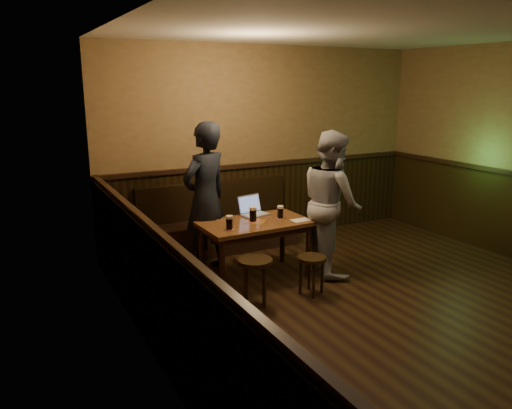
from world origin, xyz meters
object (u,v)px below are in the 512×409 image
Objects in this scene: pint_left at (229,223)px; pint_right at (280,212)px; bench at (219,229)px; person_grey at (331,203)px; pub_table at (255,229)px; stool_left at (255,268)px; laptop at (253,210)px; person_suit at (205,198)px; stool_right at (312,264)px; pint_mid at (253,214)px.

pint_right is at bearing 11.14° from pint_left.
person_grey reaches higher than bench.
pub_table reaches higher than stool_left.
bench is 14.02× the size of pint_right.
pint_right is at bearing -65.99° from laptop.
pint_right is 0.92m from person_suit.
pint_right is (0.34, -1.10, 0.45)m from bench.
stool_right is 0.84m from pint_right.
bench is 1.17m from pint_mid.
pint_mid is 0.36m from pint_right.
pint_mid reaches higher than stool_left.
stool_left is 1.14m from laptop.
person_grey is (0.91, -0.26, 0.28)m from pub_table.
pint_left is 0.69m from laptop.
pint_left is at bearing 95.39° from stool_left.
pint_right is at bearing 126.62° from person_suit.
stool_right is at bearing -91.72° from pint_right.
stool_right is at bearing -91.05° from laptop.
bench is at bearing 86.74° from laptop.
person_grey reaches higher than pub_table.
laptop is at bearing 100.85° from stool_right.
pint_left is at bearing 97.32° from person_grey.
pint_mid is at bearing -90.89° from bench.
laptop is at bearing -81.35° from bench.
pint_mid is at bearing 111.31° from person_suit.
stool_right is at bearing -67.72° from pub_table.
person_suit reaches higher than stool_left.
bench is 4.43× the size of stool_left.
pint_mid is 1.13× the size of pint_right.
bench reaches higher than stool_right.
pint_left is 0.42m from pint_mid.
stool_left is at bearing -136.07° from pint_right.
pint_mid reaches higher than pint_right.
person_grey reaches higher than stool_right.
stool_right is at bearing -66.07° from pint_mid.
pint_mid is 0.10× the size of person_grey.
stool_right is at bearing -38.90° from pint_left.
pint_left is 0.63m from person_suit.
pub_table is 3.01× the size of stool_right.
stool_left is 1.03m from pint_right.
pint_left is 0.42× the size of laptop.
pub_table is 0.98m from person_grey.
pub_table is 0.70× the size of person_suit.
pint_left is (-0.72, 0.58, 0.42)m from stool_right.
pint_right is (0.36, -0.03, -0.01)m from pint_mid.
person_grey is at bearing 18.20° from stool_left.
pint_right is (0.74, 0.15, -0.00)m from pint_left.
laptop is at bearing 125.91° from pint_right.
stool_right is at bearing -5.09° from stool_left.
stool_right is 2.67× the size of pint_left.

